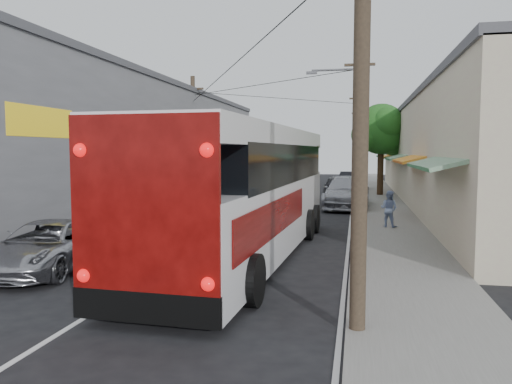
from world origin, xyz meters
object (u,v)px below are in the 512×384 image
Objects in this scene: jeepney at (47,246)px; parked_suv at (347,192)px; pedestrian_near at (362,201)px; pedestrian_far at (389,209)px; parked_car_far at (350,181)px; parked_car_mid at (339,188)px; coach_bus at (248,191)px.

parked_suv reaches higher than jeepney.
pedestrian_far is at bearing 123.12° from pedestrian_near.
parked_suv is 13.15m from parked_car_far.
jeepney is 1.03× the size of parked_car_far.
jeepney is 18.43m from parked_suv.
pedestrian_far is at bearing -84.58° from parked_car_mid.
coach_bus reaches higher than parked_car_mid.
parked_car_far is at bearing 70.09° from jeepney.
jeepney is at bearing -99.33° from parked_car_far.
pedestrian_far is (2.46, -11.98, 0.06)m from parked_car_mid.
parked_car_mid reaches higher than jeepney.
coach_bus is at bearing -102.88° from parked_car_mid.
parked_suv is 5.08m from pedestrian_near.
parked_car_far is 3.02× the size of pedestrian_near.
pedestrian_near is (3.52, 8.87, -1.14)m from coach_bus.
pedestrian_far is (4.59, 6.20, -1.16)m from coach_bus.
jeepney is 3.19× the size of pedestrian_far.
pedestrian_far is (1.87, -7.69, -0.01)m from parked_suv.
pedestrian_near is 2.88m from pedestrian_far.
coach_bus is 2.95× the size of parked_car_far.
jeepney is (-4.96, -2.87, -1.37)m from coach_bus.
pedestrian_near is (0.80, -5.01, 0.00)m from parked_suv.
pedestrian_near is at bearing 71.11° from coach_bus.
parked_car_mid is (-0.59, 4.30, -0.07)m from parked_suv.
coach_bus reaches higher than pedestrian_far.
parked_car_mid is 3.18× the size of pedestrian_far.
parked_car_far is (0.59, 8.85, -0.05)m from parked_car_mid.
parked_car_mid is at bearing 65.88° from jeepney.
parked_car_mid is at bearing 86.07° from coach_bus.
coach_bus is 7.80m from pedestrian_far.
parked_suv is 4.34m from parked_car_mid.
parked_car_mid is 1.03× the size of parked_car_far.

